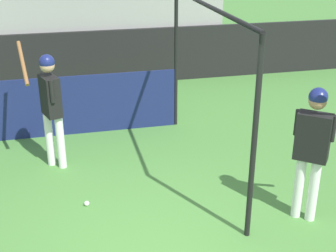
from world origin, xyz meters
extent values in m
cube|color=black|center=(0.00, 6.89, 0.68)|extent=(24.00, 0.12, 1.36)
cube|color=#9E9E99|center=(0.00, 8.95, 1.71)|extent=(6.50, 4.00, 3.41)
cube|color=#195B33|center=(-1.92, 7.35, 1.41)|extent=(0.45, 0.40, 0.10)
cube|color=#195B33|center=(-1.92, 7.53, 1.64)|extent=(0.45, 0.06, 0.40)
cube|color=#195B33|center=(-1.38, 7.35, 1.41)|extent=(0.45, 0.40, 0.10)
cube|color=#195B33|center=(-1.38, 7.53, 1.64)|extent=(0.45, 0.06, 0.40)
cube|color=#195B33|center=(-0.82, 7.35, 1.41)|extent=(0.45, 0.40, 0.10)
cube|color=#195B33|center=(-0.82, 7.53, 1.64)|extent=(0.45, 0.06, 0.40)
cube|color=#195B33|center=(-0.27, 7.35, 1.41)|extent=(0.45, 0.40, 0.10)
cube|color=#195B33|center=(-0.27, 7.53, 1.64)|extent=(0.45, 0.06, 0.40)
cube|color=#195B33|center=(0.27, 7.35, 1.41)|extent=(0.45, 0.40, 0.10)
cube|color=#195B33|center=(0.27, 7.53, 1.64)|extent=(0.45, 0.06, 0.40)
cube|color=#195B33|center=(0.83, 7.35, 1.41)|extent=(0.45, 0.40, 0.10)
cube|color=#195B33|center=(0.83, 7.53, 1.64)|extent=(0.45, 0.06, 0.40)
cube|color=#195B33|center=(1.38, 7.35, 1.41)|extent=(0.45, 0.40, 0.10)
cube|color=#195B33|center=(1.38, 7.53, 1.64)|extent=(0.45, 0.06, 0.40)
cube|color=#195B33|center=(1.93, 7.35, 1.41)|extent=(0.45, 0.40, 0.10)
cube|color=#195B33|center=(1.93, 7.53, 1.64)|extent=(0.45, 0.06, 0.40)
cube|color=#195B33|center=(2.48, 7.35, 1.41)|extent=(0.45, 0.40, 0.10)
cube|color=#195B33|center=(2.48, 7.53, 1.64)|extent=(0.45, 0.06, 0.40)
cube|color=#195B33|center=(-1.92, 8.15, 1.81)|extent=(0.45, 0.40, 0.10)
cube|color=#195B33|center=(-1.38, 8.15, 1.81)|extent=(0.45, 0.40, 0.10)
cube|color=#195B33|center=(-0.82, 8.15, 1.81)|extent=(0.45, 0.40, 0.10)
cube|color=#195B33|center=(-0.27, 8.15, 1.81)|extent=(0.45, 0.40, 0.10)
cube|color=#195B33|center=(0.27, 8.15, 1.81)|extent=(0.45, 0.40, 0.10)
cube|color=#195B33|center=(0.83, 8.15, 1.81)|extent=(0.45, 0.40, 0.10)
cube|color=#195B33|center=(1.38, 8.15, 1.81)|extent=(0.45, 0.40, 0.10)
cube|color=#195B33|center=(1.93, 8.15, 1.81)|extent=(0.45, 0.40, 0.10)
cube|color=#195B33|center=(2.48, 8.15, 1.81)|extent=(0.45, 0.40, 0.10)
cylinder|color=black|center=(1.28, 0.23, 1.31)|extent=(0.07, 0.07, 2.62)
cylinder|color=black|center=(1.28, 4.01, 1.31)|extent=(0.07, 0.07, 2.62)
cylinder|color=black|center=(1.28, 2.12, 2.62)|extent=(0.06, 3.78, 0.06)
cube|color=navy|center=(-0.55, 3.99, 0.57)|extent=(3.58, 0.03, 1.15)
cylinder|color=white|center=(-0.98, 2.66, 0.45)|extent=(0.17, 0.17, 0.91)
cylinder|color=white|center=(-1.15, 2.80, 0.45)|extent=(0.17, 0.17, 0.91)
cube|color=black|center=(-1.07, 2.73, 1.23)|extent=(0.34, 0.47, 0.64)
sphere|color=tan|center=(-1.07, 2.73, 1.72)|extent=(0.23, 0.23, 0.23)
sphere|color=navy|center=(-1.07, 2.73, 1.77)|extent=(0.24, 0.24, 0.24)
cylinder|color=black|center=(-1.03, 2.51, 1.37)|extent=(0.09, 0.09, 0.35)
cylinder|color=black|center=(-1.18, 2.93, 1.37)|extent=(0.09, 0.09, 0.35)
cylinder|color=brown|center=(-1.43, 2.87, 1.75)|extent=(0.17, 0.74, 0.54)
sphere|color=brown|center=(-1.08, 2.93, 1.50)|extent=(0.08, 0.08, 0.08)
cylinder|color=white|center=(2.10, 0.48, 0.45)|extent=(0.18, 0.18, 0.89)
cylinder|color=white|center=(2.25, 0.36, 0.45)|extent=(0.18, 0.18, 0.89)
cube|color=black|center=(2.17, 0.42, 1.21)|extent=(0.47, 0.44, 0.63)
sphere|color=#A37556|center=(2.17, 0.42, 1.70)|extent=(0.22, 0.22, 0.22)
sphere|color=navy|center=(2.17, 0.42, 1.75)|extent=(0.23, 0.23, 0.23)
cylinder|color=black|center=(2.03, 0.59, 1.35)|extent=(0.10, 0.10, 0.35)
cylinder|color=black|center=(2.37, 0.31, 1.35)|extent=(0.10, 0.10, 0.35)
sphere|color=#AD7F4C|center=(2.33, 0.42, 1.41)|extent=(0.08, 0.08, 0.08)
sphere|color=white|center=(-0.68, 1.39, 0.04)|extent=(0.07, 0.07, 0.07)
camera|label=1|loc=(-0.86, -4.41, 3.67)|focal=50.00mm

